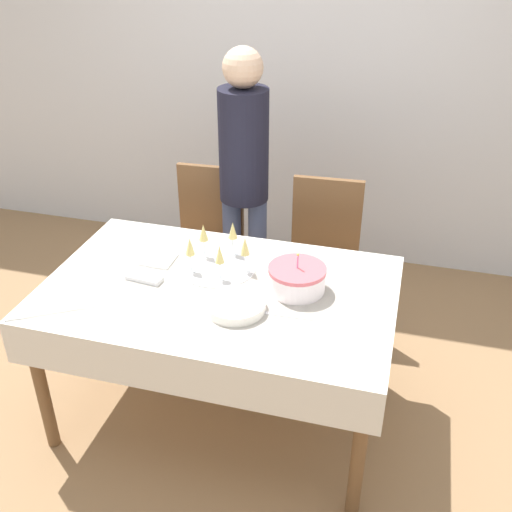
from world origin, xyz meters
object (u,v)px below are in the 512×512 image
Objects in this scene: dining_chair_far_left at (207,240)px; champagne_tray at (218,255)px; birthday_cake at (297,279)px; dining_chair_far_right at (323,255)px; person_standing at (244,166)px; plate_stack_main at (235,305)px.

champagne_tray is (0.30, -0.65, 0.31)m from dining_chair_far_left.
birthday_cake is at bearing -46.69° from dining_chair_far_left.
birthday_cake is at bearing -90.15° from dining_chair_far_right.
person_standing is (-0.49, 0.06, 0.47)m from dining_chair_far_right.
birthday_cake is 0.71× the size of champagne_tray.
person_standing reaches higher than dining_chair_far_right.
dining_chair_far_right is 3.65× the size of plate_stack_main.
person_standing reaches higher than plate_stack_main.
person_standing is at bearing 14.58° from dining_chair_far_left.
dining_chair_far_left is 3.65× the size of plate_stack_main.
person_standing is at bearing 96.39° from champagne_tray.
plate_stack_main is at bearing -134.89° from birthday_cake.
dining_chair_far_left is 3.66× the size of birthday_cake.
champagne_tray is (-0.41, -0.65, 0.31)m from dining_chair_far_right.
dining_chair_far_right is 2.58× the size of champagne_tray.
plate_stack_main is at bearing -75.64° from person_standing.
birthday_cake is 0.16× the size of person_standing.
dining_chair_far_left is at bearing 133.31° from birthday_cake.
champagne_tray is 1.41× the size of plate_stack_main.
plate_stack_main is (-0.22, -0.22, -0.04)m from birthday_cake.
person_standing is at bearing 173.29° from dining_chair_far_right.
champagne_tray is at bearing 120.22° from plate_stack_main.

